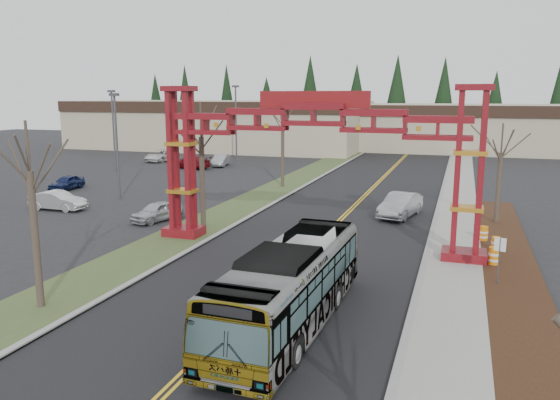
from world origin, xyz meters
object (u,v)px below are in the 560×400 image
at_px(parked_car_far_b, 162,156).
at_px(barrel_south, 494,257).
at_px(parked_car_near_b, 58,201).
at_px(barrel_mid, 496,245).
at_px(transit_bus, 290,286).
at_px(parked_car_near_a, 157,211).
at_px(barrel_north, 483,234).
at_px(retail_building_west, 222,124).
at_px(silver_sedan, 400,205).
at_px(gateway_arch, 313,141).
at_px(street_sign, 500,251).
at_px(parked_car_far_a, 221,160).
at_px(light_pole_mid, 113,125).
at_px(light_pole_far, 236,118).
at_px(bare_tree_median_far, 283,125).
at_px(bare_tree_right_far, 501,153).
at_px(bare_tree_median_mid, 201,138).
at_px(parked_car_mid_a, 191,162).
at_px(parked_car_mid_b, 67,183).
at_px(bare_tree_median_near, 30,172).
at_px(light_pole_near, 117,139).
at_px(retail_building_east, 480,127).

bearing_deg(parked_car_far_b, barrel_south, -34.37).
height_order(parked_car_near_b, barrel_mid, parked_car_near_b).
distance_m(transit_bus, parked_car_near_a, 19.24).
bearing_deg(barrel_south, barrel_north, 94.24).
bearing_deg(retail_building_west, parked_car_near_b, -79.36).
bearing_deg(silver_sedan, parked_car_near_b, -154.77).
relative_size(retail_building_west, parked_car_near_a, 11.85).
bearing_deg(gateway_arch, barrel_south, -1.97).
bearing_deg(street_sign, barrel_north, 92.85).
height_order(parked_car_far_a, light_pole_mid, light_pole_mid).
relative_size(transit_bus, parked_car_near_a, 2.86).
relative_size(transit_bus, light_pole_far, 1.15).
bearing_deg(gateway_arch, retail_building_west, 119.07).
xyz_separation_m(parked_car_near_b, bare_tree_median_far, (12.61, 14.98, 5.00)).
xyz_separation_m(gateway_arch, silver_sedan, (3.74, 9.67, -5.15)).
height_order(bare_tree_right_far, street_sign, bare_tree_right_far).
distance_m(parked_car_far_b, light_pole_far, 10.74).
relative_size(parked_car_far_b, bare_tree_median_far, 0.68).
bearing_deg(bare_tree_median_far, barrel_north, -40.44).
distance_m(bare_tree_median_mid, bare_tree_right_far, 19.32).
xyz_separation_m(silver_sedan, parked_car_mid_a, (-26.07, 18.45, -0.10)).
bearing_deg(bare_tree_median_mid, bare_tree_right_far, 21.06).
bearing_deg(parked_car_near_a, street_sign, -1.50).
xyz_separation_m(parked_car_far_a, parked_car_far_b, (-9.21, 2.00, 0.04)).
bearing_deg(bare_tree_right_far, parked_car_mid_b, 176.96).
height_order(silver_sedan, light_pole_mid, light_pole_mid).
height_order(bare_tree_median_mid, street_sign, bare_tree_median_mid).
bearing_deg(street_sign, light_pole_mid, 145.39).
xyz_separation_m(gateway_arch, street_sign, (9.45, -3.30, -4.39)).
height_order(parked_car_near_b, bare_tree_median_near, bare_tree_median_near).
distance_m(gateway_arch, light_pole_mid, 37.50).
bearing_deg(retail_building_west, parked_car_far_a, -66.08).
height_order(parked_car_far_b, bare_tree_right_far, bare_tree_right_far).
bearing_deg(barrel_north, light_pole_near, 170.27).
relative_size(retail_building_west, transit_bus, 4.15).
bearing_deg(parked_car_near_a, parked_car_far_a, 121.65).
xyz_separation_m(parked_car_mid_a, bare_tree_right_far, (32.34, -18.57, 3.95)).
bearing_deg(barrel_north, street_sign, -87.15).
relative_size(light_pole_far, barrel_south, 9.78).
xyz_separation_m(barrel_mid, barrel_north, (-0.56, 2.16, 0.02)).
relative_size(parked_car_near_a, bare_tree_median_near, 0.52).
relative_size(gateway_arch, light_pole_near, 2.13).
xyz_separation_m(retail_building_east, parked_car_far_a, (-29.92, -30.72, -2.81)).
distance_m(parked_car_near_b, parked_car_mid_b, 9.26).
bearing_deg(parked_car_far_b, retail_building_west, 99.09).
xyz_separation_m(light_pole_mid, barrel_north, (38.34, -19.03, -4.71)).
bearing_deg(gateway_arch, bare_tree_median_near, -124.00).
bearing_deg(light_pole_near, barrel_north, -9.73).
xyz_separation_m(retail_building_east, parked_car_mid_a, (-32.34, -33.83, -2.78)).
bearing_deg(retail_building_east, bare_tree_median_mid, -106.88).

